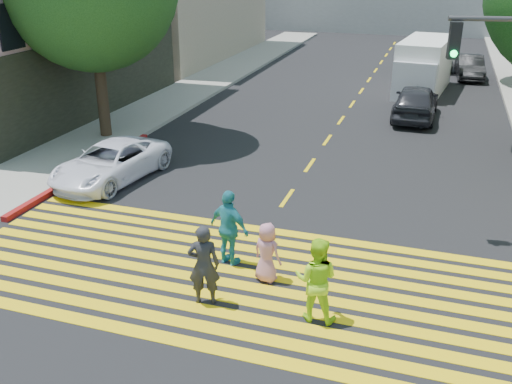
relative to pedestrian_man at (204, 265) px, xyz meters
The scene contains 14 objects.
ground 0.93m from the pedestrian_man, 39.38° to the right, with size 120.00×120.00×0.00m, color black.
sidewalk_left 23.38m from the pedestrian_man, 110.82° to the left, with size 3.00×40.00×0.15m, color gray.
curb_red 8.93m from the pedestrian_man, 138.94° to the left, with size 0.20×8.00×0.16m, color maroon.
crosswalk 1.44m from the pedestrian_man, 79.99° to the left, with size 13.40×5.30×0.01m.
lane_line 22.36m from the pedestrian_man, 89.50° to the left, with size 0.12×34.40×0.01m.
pedestrian_man is the anchor object (origin of this frame).
pedestrian_woman 2.32m from the pedestrian_man, ahead, with size 0.87×0.68×1.78m, color #B3F51E.
pedestrian_child 1.59m from the pedestrian_man, 52.09° to the left, with size 0.68×0.44×1.39m, color #BD768E.
pedestrian_extra 1.68m from the pedestrian_man, 92.51° to the left, with size 1.08×0.45×1.84m, color teal.
white_sedan 7.81m from the pedestrian_man, 135.24° to the left, with size 2.02×4.37×1.22m, color white.
dark_car_near 16.42m from the pedestrian_man, 78.72° to the left, with size 1.80×4.48×1.53m, color black.
silver_car 28.88m from the pedestrian_man, 82.38° to the left, with size 1.75×4.29×1.25m, color #9FA0A3.
dark_car_parked 26.65m from the pedestrian_man, 77.80° to the left, with size 1.39×4.00×1.32m, color black.
white_van 21.78m from the pedestrian_man, 81.59° to the left, with size 2.75×5.90×2.69m.
Camera 1 is at (3.97, -9.15, 6.79)m, focal length 40.00 mm.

